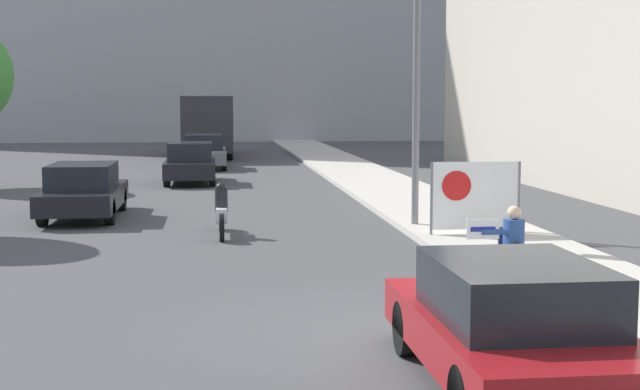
% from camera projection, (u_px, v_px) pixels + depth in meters
% --- Properties ---
extents(ground_plane, '(160.00, 160.00, 0.00)m').
position_uv_depth(ground_plane, '(409.00, 341.00, 11.06)').
color(ground_plane, '#444447').
extents(sidewalk_curb, '(3.00, 90.00, 0.15)m').
position_uv_depth(sidewalk_curb, '(409.00, 199.00, 26.25)').
color(sidewalk_curb, '#B7B2A8').
rests_on(sidewalk_curb, ground_plane).
extents(seated_protester, '(0.99, 0.77, 1.17)m').
position_uv_depth(seated_protester, '(514.00, 241.00, 14.01)').
color(seated_protester, '#474C56').
rests_on(seated_protester, sidewalk_curb).
extents(protest_banner, '(1.97, 0.06, 1.54)m').
position_uv_depth(protest_banner, '(475.00, 196.00, 18.88)').
color(protest_banner, slate).
rests_on(protest_banner, sidewalk_curb).
extents(traffic_light_pole, '(2.97, 2.74, 6.25)m').
position_uv_depth(traffic_light_pole, '(377.00, 38.00, 19.61)').
color(traffic_light_pole, slate).
rests_on(traffic_light_pole, sidewalk_curb).
extents(parked_car_curbside, '(1.82, 4.10, 1.36)m').
position_uv_depth(parked_car_curbside, '(511.00, 324.00, 9.16)').
color(parked_car_curbside, maroon).
rests_on(parked_car_curbside, ground_plane).
extents(car_on_road_nearest, '(1.79, 4.48, 1.39)m').
position_uv_depth(car_on_road_nearest, '(84.00, 191.00, 22.51)').
color(car_on_road_nearest, black).
rests_on(car_on_road_nearest, ground_plane).
extents(car_on_road_midblock, '(1.78, 4.29, 1.48)m').
position_uv_depth(car_on_road_midblock, '(190.00, 163.00, 32.01)').
color(car_on_road_midblock, black).
rests_on(car_on_road_midblock, ground_plane).
extents(car_on_road_distant, '(1.85, 4.75, 1.50)m').
position_uv_depth(car_on_road_distant, '(205.00, 152.00, 38.97)').
color(car_on_road_distant, '#565B60').
rests_on(car_on_road_distant, ground_plane).
extents(city_bus_on_road, '(2.51, 10.06, 3.18)m').
position_uv_depth(city_bus_on_road, '(207.00, 122.00, 47.26)').
color(city_bus_on_road, '#232328').
rests_on(city_bus_on_road, ground_plane).
extents(motorcycle_on_road, '(0.28, 2.24, 1.19)m').
position_uv_depth(motorcycle_on_road, '(221.00, 212.00, 19.58)').
color(motorcycle_on_road, silver).
rests_on(motorcycle_on_road, ground_plane).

